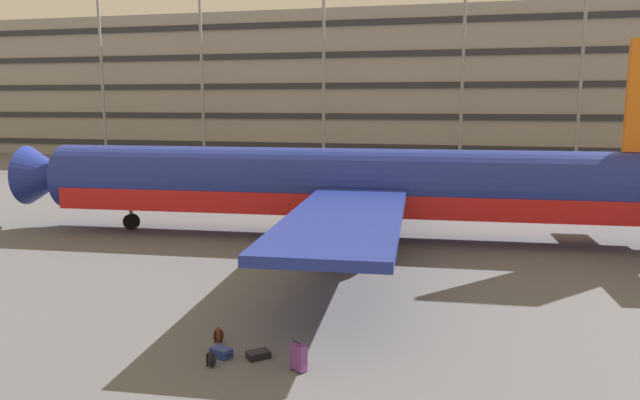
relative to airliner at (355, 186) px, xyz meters
name	(u,v)px	position (x,y,z in m)	size (l,w,h in m)	color
ground_plane	(293,237)	(-3.23, -0.67, -2.84)	(600.00, 600.00, 0.00)	#5B5B60
terminal_structure	(399,87)	(-3.23, 49.75, 6.39)	(120.59, 16.44, 18.45)	gray
airliner	(355,186)	(0.00, 0.00, 0.00)	(38.76, 31.37, 10.24)	navy
light_mast_far_left	(100,41)	(-39.36, 37.28, 11.98)	(1.80, 0.50, 26.14)	gray
light_mast_left	(201,41)	(-25.71, 37.28, 11.65)	(1.80, 0.50, 25.49)	gray
light_mast_center_left	(324,55)	(-10.56, 37.28, 9.72)	(1.80, 0.50, 21.74)	gray
light_mast_center_right	(463,53)	(5.03, 37.28, 9.66)	(1.80, 0.50, 21.63)	gray
light_mast_right	(583,51)	(17.11, 37.28, 9.64)	(1.80, 0.50, 21.59)	gray
suitcase_navy	(221,352)	(-0.91, -16.03, -2.71)	(0.70, 0.58, 0.27)	navy
suitcase_teal	(258,355)	(0.15, -15.85, -2.73)	(0.76, 0.73, 0.21)	black
suitcase_silver	(299,357)	(1.51, -16.39, -2.43)	(0.50, 0.45, 0.87)	#72388C
backpack_scuffed	(218,335)	(-1.41, -15.05, -2.62)	(0.39, 0.32, 0.50)	#592619
backpack_small	(211,359)	(-0.92, -16.69, -2.62)	(0.31, 0.24, 0.50)	black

